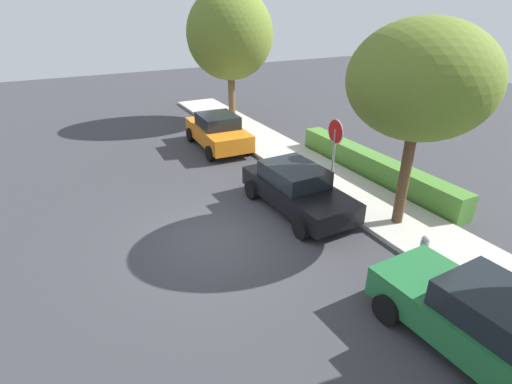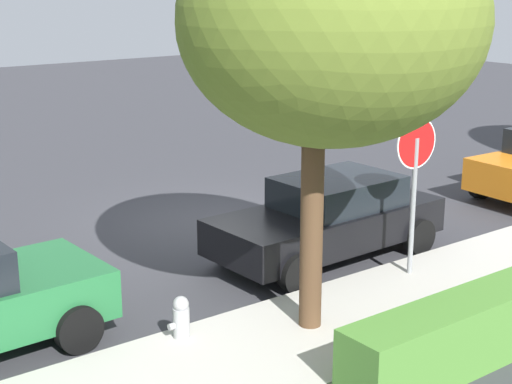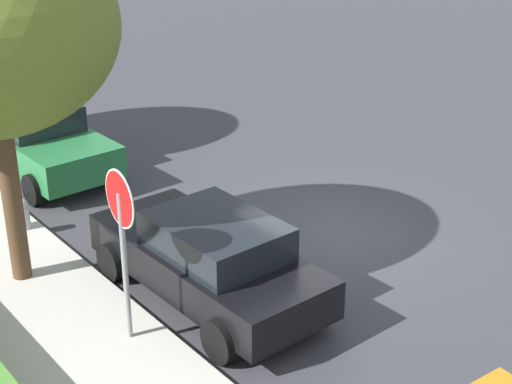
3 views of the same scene
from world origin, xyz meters
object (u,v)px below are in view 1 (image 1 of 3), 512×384
Objects in this scene: parked_car_black at (297,189)px; fire_hydrant at (424,248)px; street_tree_far at (230,35)px; parked_car_green at (483,322)px; parked_car_orange at (218,131)px; street_tree_near_corner at (421,81)px; stop_sign at (334,144)px.

parked_car_black is 4.11m from fire_hydrant.
parked_car_black is 0.63× the size of street_tree_far.
parked_car_black reaches higher than fire_hydrant.
parked_car_green is 5.75× the size of fire_hydrant.
fire_hydrant is at bearing 6.87° from parked_car_orange.
parked_car_orange is 13.07m from parked_car_green.
parked_car_black is 5.97× the size of fire_hydrant.
parked_car_black is at bearing -160.29° from fire_hydrant.
parked_car_green is 6.02m from street_tree_near_corner.
street_tree_far is at bearing 166.16° from parked_car_black.
parked_car_green is at bearing -30.18° from fire_hydrant.
street_tree_near_corner reaches higher than stop_sign.
fire_hydrant is (-2.60, 1.51, -0.40)m from parked_car_green.
street_tree_near_corner is at bearing 13.72° from parked_car_orange.
parked_car_orange is at bearing -166.84° from stop_sign.
parked_car_green is (6.45, -0.13, 0.03)m from parked_car_black.
parked_car_orange reaches higher than fire_hydrant.
stop_sign is 3.74× the size of fire_hydrant.
stop_sign is 0.63× the size of parked_car_black.
parked_car_green is at bearing -9.11° from street_tree_far.
parked_car_black is at bearing -133.25° from street_tree_near_corner.
fire_hydrant is at bearing 149.82° from parked_car_green.
parked_car_black is at bearing 178.85° from parked_car_green.
parked_car_orange is 5.83× the size of fire_hydrant.
stop_sign reaches higher than parked_car_orange.
parked_car_orange reaches higher than parked_car_black.
stop_sign is 0.40× the size of street_tree_far.
street_tree_near_corner is 8.05× the size of fire_hydrant.
street_tree_far reaches higher than street_tree_near_corner.
parked_car_black is 1.04× the size of parked_car_green.
parked_car_black is 0.74× the size of street_tree_near_corner.
parked_car_orange is 1.01× the size of parked_car_green.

